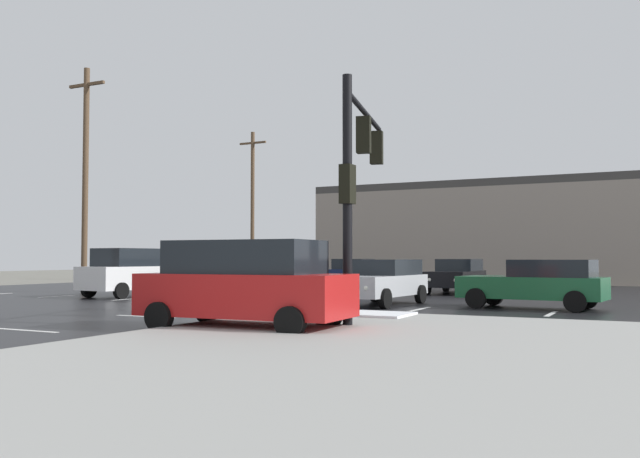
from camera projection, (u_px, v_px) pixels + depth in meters
ground_plane at (259, 304)px, 24.19m from camera, size 120.00×120.00×0.00m
road_asphalt at (259, 304)px, 24.19m from camera, size 44.00×44.00×0.02m
sidewalk_corner at (585, 390)px, 8.11m from camera, size 18.00×18.00×0.14m
snow_strip_curbside at (338, 312)px, 18.39m from camera, size 4.00×1.60×0.06m
lane_markings at (268, 307)px, 22.42m from camera, size 36.15×36.15×0.01m
traffic_signal_mast at (358, 165)px, 16.75m from camera, size 1.26×4.75×5.73m
fire_hydrant at (320, 305)px, 15.95m from camera, size 0.48×0.26×0.79m
strip_building_background at (500, 233)px, 46.86m from camera, size 24.69×8.00×6.78m
sedan_silver at (382, 281)px, 23.64m from camera, size 2.26×4.63×1.58m
sedan_green at (537, 283)px, 21.69m from camera, size 4.67×2.38×1.58m
suv_red at (245, 283)px, 15.30m from camera, size 4.90×2.34×2.03m
sedan_navy at (356, 273)px, 36.88m from camera, size 2.38×4.67×1.58m
sedan_tan at (263, 276)px, 29.18m from camera, size 2.42×4.68×1.58m
suv_white at (136, 271)px, 28.74m from camera, size 2.58×4.98×2.03m
sedan_black at (457, 275)px, 31.38m from camera, size 2.04×4.55×1.58m
utility_pole_far at (85, 175)px, 32.56m from camera, size 2.20×0.28×10.85m
utility_pole_distant at (253, 203)px, 49.21m from camera, size 2.20×0.28×10.85m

